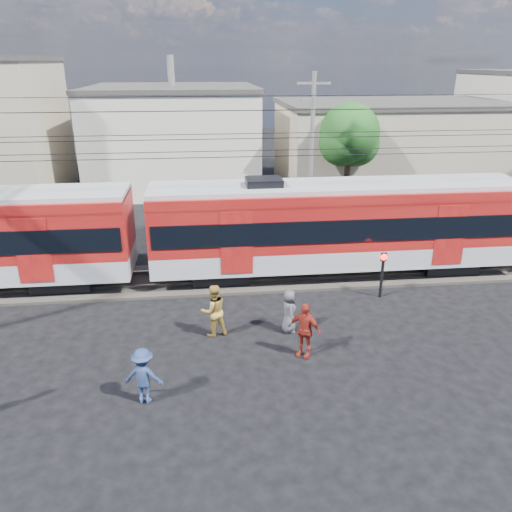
% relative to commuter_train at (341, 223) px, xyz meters
% --- Properties ---
extents(ground, '(120.00, 120.00, 0.00)m').
position_rel_commuter_train_xyz_m(ground, '(-5.89, -8.00, -2.40)').
color(ground, black).
rests_on(ground, ground).
extents(track_bed, '(70.00, 3.40, 0.12)m').
position_rel_commuter_train_xyz_m(track_bed, '(-5.89, 0.00, -2.34)').
color(track_bed, '#2D2823').
rests_on(track_bed, ground).
extents(rail_near, '(70.00, 0.12, 0.12)m').
position_rel_commuter_train_xyz_m(rail_near, '(-5.89, -0.75, -2.22)').
color(rail_near, '#59544C').
rests_on(rail_near, track_bed).
extents(rail_far, '(70.00, 0.12, 0.12)m').
position_rel_commuter_train_xyz_m(rail_far, '(-5.89, 0.75, -2.22)').
color(rail_far, '#59544C').
rests_on(rail_far, track_bed).
extents(commuter_train, '(50.30, 3.08, 4.17)m').
position_rel_commuter_train_xyz_m(commuter_train, '(0.00, 0.00, 0.00)').
color(commuter_train, black).
rests_on(commuter_train, ground).
extents(building_midwest, '(12.24, 12.24, 7.30)m').
position_rel_commuter_train_xyz_m(building_midwest, '(-7.89, 19.00, 1.25)').
color(building_midwest, beige).
rests_on(building_midwest, ground).
extents(building_mideast, '(16.32, 10.20, 6.30)m').
position_rel_commuter_train_xyz_m(building_mideast, '(8.11, 16.00, 0.75)').
color(building_mideast, gray).
rests_on(building_mideast, ground).
extents(utility_pole_mid, '(1.80, 0.24, 8.50)m').
position_rel_commuter_train_xyz_m(utility_pole_mid, '(0.11, 7.00, 2.13)').
color(utility_pole_mid, slate).
rests_on(utility_pole_mid, ground).
extents(tree_near, '(3.82, 3.64, 6.72)m').
position_rel_commuter_train_xyz_m(tree_near, '(3.29, 10.09, 2.26)').
color(tree_near, '#382619').
rests_on(tree_near, ground).
extents(pedestrian_b, '(1.10, 0.96, 1.90)m').
position_rel_commuter_train_xyz_m(pedestrian_b, '(-5.75, -4.76, -1.45)').
color(pedestrian_b, '#B79039').
rests_on(pedestrian_b, ground).
extents(pedestrian_c, '(1.21, 0.86, 1.69)m').
position_rel_commuter_train_xyz_m(pedestrian_c, '(-7.80, -8.26, -1.56)').
color(pedestrian_c, navy).
rests_on(pedestrian_c, ground).
extents(pedestrian_d, '(1.17, 1.02, 1.89)m').
position_rel_commuter_train_xyz_m(pedestrian_d, '(-2.89, -6.41, -1.46)').
color(pedestrian_d, maroon).
rests_on(pedestrian_d, ground).
extents(pedestrian_e, '(0.51, 0.78, 1.59)m').
position_rel_commuter_train_xyz_m(pedestrian_e, '(-3.10, -4.80, -1.61)').
color(pedestrian_e, '#47464B').
rests_on(pedestrian_e, ground).
extents(crossing_signal, '(0.28, 0.28, 1.94)m').
position_rel_commuter_train_xyz_m(crossing_signal, '(1.08, -2.49, -1.06)').
color(crossing_signal, black).
rests_on(crossing_signal, ground).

